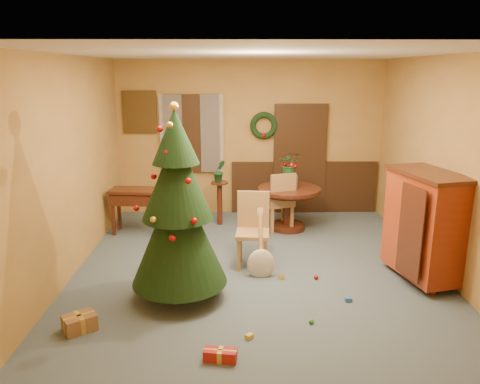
{
  "coord_description": "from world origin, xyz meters",
  "views": [
    {
      "loc": [
        -0.32,
        -6.08,
        2.7
      ],
      "look_at": [
        -0.23,
        0.4,
        1.01
      ],
      "focal_mm": 35.0,
      "sensor_mm": 36.0,
      "label": 1
    }
  ],
  "objects_px": {
    "dining_table": "(289,200)",
    "sideboard": "(425,223)",
    "christmas_tree": "(178,209)",
    "writing_desk": "(136,200)",
    "chair_near": "(253,227)"
  },
  "relations": [
    {
      "from": "dining_table",
      "to": "sideboard",
      "type": "relative_size",
      "value": 0.74
    },
    {
      "from": "dining_table",
      "to": "christmas_tree",
      "type": "relative_size",
      "value": 0.46
    },
    {
      "from": "sideboard",
      "to": "dining_table",
      "type": "bearing_deg",
      "value": 126.45
    },
    {
      "from": "dining_table",
      "to": "writing_desk",
      "type": "relative_size",
      "value": 1.21
    },
    {
      "from": "chair_near",
      "to": "christmas_tree",
      "type": "relative_size",
      "value": 0.44
    },
    {
      "from": "dining_table",
      "to": "writing_desk",
      "type": "bearing_deg",
      "value": -176.85
    },
    {
      "from": "sideboard",
      "to": "christmas_tree",
      "type": "bearing_deg",
      "value": -171.51
    },
    {
      "from": "christmas_tree",
      "to": "dining_table",
      "type": "bearing_deg",
      "value": 57.44
    },
    {
      "from": "dining_table",
      "to": "writing_desk",
      "type": "height_order",
      "value": "writing_desk"
    },
    {
      "from": "dining_table",
      "to": "christmas_tree",
      "type": "xyz_separation_m",
      "value": [
        -1.61,
        -2.52,
        0.6
      ]
    },
    {
      "from": "chair_near",
      "to": "writing_desk",
      "type": "height_order",
      "value": "chair_near"
    },
    {
      "from": "sideboard",
      "to": "chair_near",
      "type": "bearing_deg",
      "value": 166.08
    },
    {
      "from": "chair_near",
      "to": "sideboard",
      "type": "bearing_deg",
      "value": -13.92
    },
    {
      "from": "christmas_tree",
      "to": "writing_desk",
      "type": "height_order",
      "value": "christmas_tree"
    },
    {
      "from": "dining_table",
      "to": "christmas_tree",
      "type": "bearing_deg",
      "value": -122.56
    }
  ]
}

